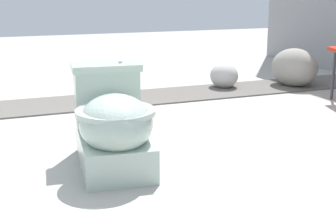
{
  "coord_description": "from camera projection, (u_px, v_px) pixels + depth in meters",
  "views": [
    {
      "loc": [
        2.5,
        -0.74,
        0.89
      ],
      "look_at": [
        0.27,
        0.12,
        0.3
      ],
      "focal_mm": 50.0,
      "sensor_mm": 36.0,
      "label": 1
    }
  ],
  "objects": [
    {
      "name": "ground_plane",
      "position": [
        133.0,
        146.0,
        2.74
      ],
      "size": [
        14.0,
        14.0,
        0.0
      ],
      "primitive_type": "plane",
      "color": "#A8A59E"
    },
    {
      "name": "gravel_strip",
      "position": [
        150.0,
        97.0,
        3.96
      ],
      "size": [
        0.56,
        8.0,
        0.01
      ],
      "primitive_type": "cube",
      "color": "#605B56",
      "rests_on": "ground"
    },
    {
      "name": "toilet",
      "position": [
        113.0,
        125.0,
        2.37
      ],
      "size": [
        0.67,
        0.44,
        0.52
      ],
      "rotation": [
        0.0,
        0.0,
        -0.11
      ],
      "color": "#B2C6B7",
      "rests_on": "ground"
    },
    {
      "name": "boulder_near",
      "position": [
        224.0,
        76.0,
        4.31
      ],
      "size": [
        0.34,
        0.31,
        0.23
      ],
      "primitive_type": "ellipsoid",
      "rotation": [
        0.0,
        0.0,
        2.93
      ],
      "color": "#B7B2AD",
      "rests_on": "ground"
    },
    {
      "name": "boulder_far",
      "position": [
        294.0,
        68.0,
        4.37
      ],
      "size": [
        0.54,
        0.47,
        0.36
      ],
      "primitive_type": "ellipsoid",
      "rotation": [
        0.0,
        0.0,
        0.29
      ],
      "color": "gray",
      "rests_on": "ground"
    }
  ]
}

